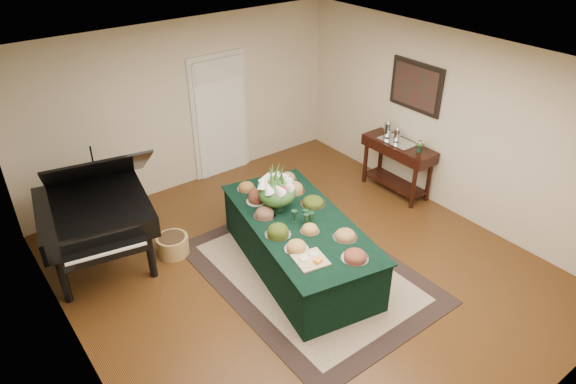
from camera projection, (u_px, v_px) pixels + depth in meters
ground at (302, 269)px, 6.78m from camera, size 6.00×6.00×0.00m
area_rug at (308, 272)px, 6.73m from camera, size 2.27×3.18×0.01m
kitchen_doorway at (220, 117)px, 8.60m from camera, size 1.05×0.07×2.10m
buffet_table at (299, 244)px, 6.65m from camera, size 1.66×2.70×0.73m
food_platters at (291, 210)px, 6.60m from camera, size 1.20×2.33×0.14m
cutting_board at (310, 257)px, 5.78m from camera, size 0.41×0.41×0.10m
green_goblets at (304, 218)px, 6.37m from camera, size 0.22×0.24×0.18m
floral_centerpiece at (277, 189)px, 6.57m from camera, size 0.51×0.51×0.51m
grand_piano at (95, 211)px, 6.48m from camera, size 1.69×1.81×1.67m
wicker_basket at (173, 245)px, 7.01m from camera, size 0.43×0.43×0.27m
mahogany_sideboard at (398, 154)px, 8.19m from camera, size 0.45×1.24×0.87m
tea_service at (393, 133)px, 8.13m from camera, size 0.34×0.58×0.30m
pink_bouquet at (420, 144)px, 7.76m from camera, size 0.16×0.16×0.20m
wall_painting at (416, 87)px, 7.75m from camera, size 0.05×0.95×0.75m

